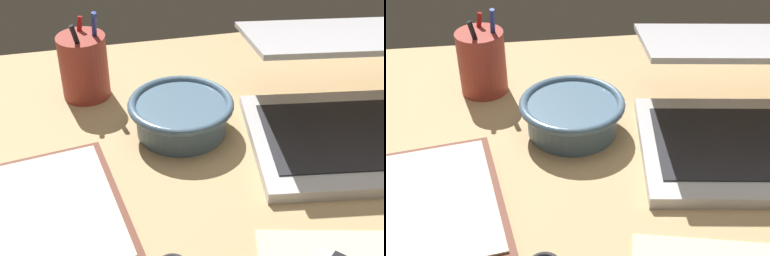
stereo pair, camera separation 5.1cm
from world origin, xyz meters
TOP-DOWN VIEW (x-y plane):
  - desk_top at (0.00, 0.00)cm, footprint 140.00×100.00cm
  - laptop at (22.28, 11.40)cm, footprint 38.84×37.68cm
  - bowl at (-4.62, 17.44)cm, footprint 16.13×16.13cm
  - pen_cup at (-18.18, 31.62)cm, footprint 8.02×8.02cm

SIDE VIEW (x-z plane):
  - desk_top at x=0.00cm, z-range 0.00..2.00cm
  - bowl at x=-4.62cm, z-range 2.33..7.96cm
  - laptop at x=22.28cm, z-range -1.02..15.85cm
  - pen_cup at x=-18.18cm, z-range -0.14..15.21cm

